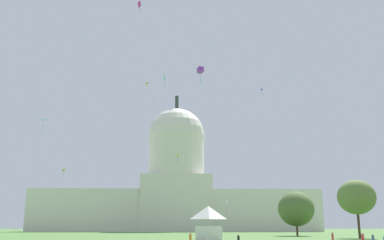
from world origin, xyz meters
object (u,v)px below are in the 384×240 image
object	(u,v)px
capitol_building	(176,189)
kite_pink_high	(154,101)
person_red_mid_left	(333,238)
kite_blue_high	(262,90)
person_red_back_right	(363,238)
person_denim_edge_east	(373,239)
kite_cyan_mid	(43,121)
person_black_lawn_far_right	(238,240)
person_orange_mid_right	(190,240)
event_tent	(208,223)
kite_orange_low	(139,187)
kite_green_high	(164,78)
kite_white_low	(227,203)
tree_east_near	(356,197)
kite_violet_mid	(200,70)
tree_east_far	(296,209)
kite_magenta_high	(139,5)
kite_gold_high	(147,84)
kite_yellow_mid	(178,155)
kite_lime_mid	(64,170)

from	to	relation	value
capitol_building	kite_pink_high	size ratio (longest dim) A/B	54.03
person_red_mid_left	kite_blue_high	distance (m)	120.75
person_red_mid_left	capitol_building	bearing A→B (deg)	127.39
capitol_building	person_red_back_right	bearing A→B (deg)	-79.20
person_denim_edge_east	kite_cyan_mid	world-z (taller)	kite_cyan_mid
capitol_building	person_black_lawn_far_right	distance (m)	154.86
person_orange_mid_right	event_tent	bearing A→B (deg)	116.94
kite_orange_low	kite_blue_high	size ratio (longest dim) A/B	1.31
kite_pink_high	event_tent	bearing A→B (deg)	-134.47
kite_blue_high	kite_green_high	size ratio (longest dim) A/B	0.77
person_red_mid_left	kite_white_low	distance (m)	65.28
tree_east_near	person_red_back_right	xyz separation A→B (m)	(-11.54, -28.69, -8.23)
kite_violet_mid	kite_green_high	world-z (taller)	kite_green_high
tree_east_far	person_red_back_right	bearing A→B (deg)	-94.65
capitol_building	event_tent	size ratio (longest dim) A/B	21.73
kite_white_low	kite_green_high	bearing A→B (deg)	-153.99
person_orange_mid_right	person_red_mid_left	world-z (taller)	person_orange_mid_right
kite_green_high	kite_magenta_high	bearing A→B (deg)	55.11
person_red_back_right	kite_gold_high	bearing A→B (deg)	157.60
person_orange_mid_right	kite_blue_high	xyz separation A→B (m)	(34.47, 113.32, 57.47)
person_black_lawn_far_right	kite_gold_high	bearing A→B (deg)	-64.72
tree_east_far	kite_pink_high	xyz separation A→B (m)	(-42.61, 54.17, 46.20)
person_black_lawn_far_right	person_red_back_right	world-z (taller)	person_red_back_right
person_red_mid_left	kite_violet_mid	size ratio (longest dim) A/B	0.52
kite_orange_low	kite_gold_high	size ratio (longest dim) A/B	1.41
person_black_lawn_far_right	kite_cyan_mid	world-z (taller)	kite_cyan_mid
person_black_lawn_far_right	kite_yellow_mid	distance (m)	96.21
person_red_back_right	kite_pink_high	xyz separation A→B (m)	(-38.31, 107.04, 52.72)
person_orange_mid_right	kite_cyan_mid	distance (m)	76.92
person_black_lawn_far_right	person_denim_edge_east	bearing A→B (deg)	-166.31
kite_pink_high	kite_cyan_mid	bearing A→B (deg)	-170.45
person_denim_edge_east	kite_gold_high	distance (m)	85.59
person_black_lawn_far_right	kite_blue_high	xyz separation A→B (m)	(27.40, 110.62, 57.59)
tree_east_near	person_orange_mid_right	world-z (taller)	tree_east_near
person_orange_mid_right	kite_orange_low	size ratio (longest dim) A/B	0.46
kite_violet_mid	tree_east_far	bearing A→B (deg)	-151.01
tree_east_near	person_red_mid_left	distance (m)	33.74
kite_lime_mid	kite_white_low	xyz separation A→B (m)	(53.67, -17.35, -11.79)
capitol_building	tree_east_near	size ratio (longest dim) A/B	10.64
person_red_back_right	person_denim_edge_east	size ratio (longest dim) A/B	1.09
kite_cyan_mid	kite_blue_high	world-z (taller)	kite_blue_high
kite_magenta_high	kite_pink_high	world-z (taller)	kite_pink_high
tree_east_far	person_denim_edge_east	distance (m)	56.81
kite_orange_low	kite_yellow_mid	distance (m)	17.85
kite_gold_high	capitol_building	bearing A→B (deg)	144.02
kite_pink_high	kite_green_high	xyz separation A→B (m)	(5.51, -50.01, -7.17)
tree_east_near	kite_lime_mid	world-z (taller)	kite_lime_mid
person_red_back_right	kite_pink_high	size ratio (longest dim) A/B	0.66
person_red_back_right	kite_lime_mid	distance (m)	107.80
kite_lime_mid	event_tent	bearing A→B (deg)	174.61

